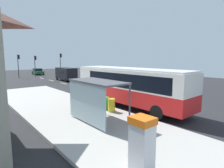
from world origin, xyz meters
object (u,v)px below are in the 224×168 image
Objects in this scene: recycling_bin_green at (106,103)px; traffic_light_median at (35,63)px; ticket_machine at (142,144)px; bus_shelter at (93,91)px; bus at (128,85)px; traffic_light_near_side at (61,61)px; white_van at (66,73)px; recycling_bin_yellow at (111,105)px; sedan_near at (38,71)px; traffic_light_far_side at (19,62)px.

traffic_light_median reaches higher than recycling_bin_green.
ticket_machine is 0.48× the size of bus_shelter.
bus is 2.18× the size of traffic_light_near_side.
traffic_light_near_side is (3.30, 9.36, 2.02)m from white_van.
traffic_light_median is at bearing 81.68° from recycling_bin_yellow.
recycling_bin_green is 0.24× the size of bus_shelter.
traffic_light_near_side is (9.70, 29.90, 2.71)m from recycling_bin_yellow.
recycling_bin_yellow is at bearing -107.31° from white_van.
white_van is at bearing -80.70° from traffic_light_median.
traffic_light_near_side is (3.20, -6.24, 2.57)m from sedan_near.
traffic_light_median reaches higher than sedan_near.
traffic_light_median is (-1.79, 10.96, 1.69)m from white_van.
traffic_light_far_side reaches higher than traffic_light_median.
bus is 30.00m from traffic_light_near_side.
bus reaches higher than ticket_machine.
traffic_light_near_side is at bearing -62.87° from sedan_near.
recycling_bin_green is at bearing -107.88° from white_van.
white_van is at bearing 72.12° from recycling_bin_green.
white_van is 1.12× the size of traffic_light_far_side.
sedan_near is at bearing 76.79° from bus_shelter.
bus_shelter is at bearing -158.84° from bus.
recycling_bin_green is (3.78, 6.91, -0.52)m from ticket_machine.
traffic_light_far_side is 31.89m from bus_shelter.
ticket_machine is 0.41× the size of traffic_light_far_side.
bus_shelter is at bearing -142.56° from recycling_bin_green.
bus_shelter reaches higher than white_van.
recycling_bin_yellow is at bearing -92.06° from traffic_light_far_side.
bus is 2.88m from recycling_bin_yellow.
sedan_near is 0.95× the size of traffic_light_far_side.
bus_shelter is (-3.32, -31.70, -1.05)m from traffic_light_far_side.
traffic_light_near_side is at bearing 70.59° from white_van.
recycling_bin_green is (-2.49, -0.13, -1.19)m from bus.
traffic_light_far_side is 1.18× the size of bus_shelter.
ticket_machine is (-6.26, -7.03, -0.67)m from bus.
sedan_near is 36.04m from recycling_bin_green.
bus reaches higher than recycling_bin_yellow.
white_van is 21.53m from recycling_bin_yellow.
ticket_machine is at bearing -103.64° from sedan_near.
recycling_bin_green is at bearing 90.00° from recycling_bin_yellow.
traffic_light_median reaches higher than recycling_bin_yellow.
bus_shelter is (-11.91, -30.90, -1.27)m from traffic_light_near_side.
sedan_near is 2.30× the size of ticket_machine.
white_van is 1.17× the size of traffic_light_median.
ticket_machine is 38.68m from traffic_light_median.
recycling_bin_yellow is 0.24× the size of bus_shelter.
traffic_light_near_side is at bearing 68.92° from bus_shelter.
recycling_bin_green is 30.13m from traffic_light_far_side.
traffic_light_near_side is (7.21, 29.08, 1.52)m from bus.
recycling_bin_yellow is at bearing -98.32° from traffic_light_median.
recycling_bin_yellow is 0.19× the size of traffic_light_near_side.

